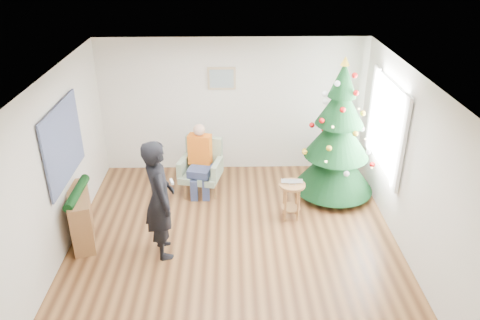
{
  "coord_description": "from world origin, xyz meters",
  "views": [
    {
      "loc": [
        -0.03,
        -5.9,
        4.35
      ],
      "look_at": [
        0.1,
        0.6,
        1.1
      ],
      "focal_mm": 35.0,
      "sensor_mm": 36.0,
      "label": 1
    }
  ],
  "objects_px": {
    "christmas_tree": "(338,137)",
    "armchair": "(202,173)",
    "stool": "(291,200)",
    "console": "(81,216)",
    "standing_man": "(160,199)"
  },
  "relations": [
    {
      "from": "armchair",
      "to": "console",
      "type": "xyz_separation_m",
      "value": [
        -1.75,
        -1.45,
        0.04
      ]
    },
    {
      "from": "stool",
      "to": "console",
      "type": "relative_size",
      "value": 0.64
    },
    {
      "from": "christmas_tree",
      "to": "stool",
      "type": "distance_m",
      "value": 1.39
    },
    {
      "from": "armchair",
      "to": "console",
      "type": "relative_size",
      "value": 0.98
    },
    {
      "from": "standing_man",
      "to": "christmas_tree",
      "type": "bearing_deg",
      "value": -78.99
    },
    {
      "from": "armchair",
      "to": "console",
      "type": "bearing_deg",
      "value": -127.05
    },
    {
      "from": "standing_man",
      "to": "console",
      "type": "bearing_deg",
      "value": 55.59
    },
    {
      "from": "armchair",
      "to": "console",
      "type": "height_order",
      "value": "armchair"
    },
    {
      "from": "christmas_tree",
      "to": "armchair",
      "type": "height_order",
      "value": "christmas_tree"
    },
    {
      "from": "armchair",
      "to": "standing_man",
      "type": "relative_size",
      "value": 0.54
    },
    {
      "from": "christmas_tree",
      "to": "console",
      "type": "bearing_deg",
      "value": -162.97
    },
    {
      "from": "stool",
      "to": "console",
      "type": "height_order",
      "value": "console"
    },
    {
      "from": "christmas_tree",
      "to": "armchair",
      "type": "bearing_deg",
      "value": 175.49
    },
    {
      "from": "christmas_tree",
      "to": "armchair",
      "type": "xyz_separation_m",
      "value": [
        -2.36,
        0.19,
        -0.78
      ]
    },
    {
      "from": "stool",
      "to": "armchair",
      "type": "xyz_separation_m",
      "value": [
        -1.52,
        0.93,
        0.03
      ]
    }
  ]
}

